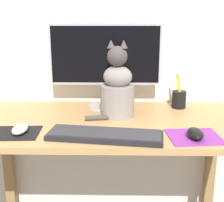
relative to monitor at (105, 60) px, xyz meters
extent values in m
cube|color=silver|center=(0.01, 0.13, 0.25)|extent=(7.00, 0.04, 2.50)
cube|color=tan|center=(0.01, -0.21, -0.25)|extent=(1.20, 0.61, 0.02)
cube|color=olive|center=(-0.54, 0.06, -0.63)|extent=(0.05, 0.05, 0.73)
cube|color=olive|center=(0.57, 0.06, -0.63)|extent=(0.05, 0.05, 0.73)
cylinder|color=#B2B2B7|center=(0.00, 0.00, -0.23)|extent=(0.17, 0.17, 0.01)
cylinder|color=#B2B2B7|center=(0.00, 0.00, -0.17)|extent=(0.04, 0.04, 0.11)
cube|color=#B2B2B7|center=(0.00, 0.00, 0.03)|extent=(0.55, 0.02, 0.30)
cube|color=black|center=(0.00, -0.01, 0.03)|extent=(0.52, 0.00, 0.27)
cube|color=black|center=(0.02, -0.41, -0.23)|extent=(0.45, 0.19, 0.02)
cube|color=#333338|center=(0.02, -0.41, -0.22)|extent=(0.43, 0.17, 0.01)
cube|color=black|center=(-0.33, -0.38, -0.24)|extent=(0.18, 0.16, 0.00)
cube|color=purple|center=(0.35, -0.40, -0.24)|extent=(0.21, 0.19, 0.00)
ellipsoid|color=white|center=(-0.32, -0.38, -0.22)|extent=(0.06, 0.10, 0.03)
ellipsoid|color=black|center=(0.35, -0.42, -0.22)|extent=(0.06, 0.10, 0.03)
cylinder|color=gray|center=(0.06, -0.14, -0.17)|extent=(0.18, 0.18, 0.14)
ellipsoid|color=gray|center=(0.06, -0.14, -0.05)|extent=(0.15, 0.13, 0.10)
sphere|color=#474242|center=(0.06, -0.15, 0.04)|extent=(0.10, 0.10, 0.09)
cone|color=#474242|center=(0.03, -0.15, 0.09)|extent=(0.04, 0.04, 0.04)
cone|color=#474242|center=(0.09, -0.16, 0.09)|extent=(0.04, 0.04, 0.04)
cylinder|color=#474242|center=(0.01, -0.20, -0.23)|extent=(0.20, 0.06, 0.02)
cylinder|color=black|center=(0.37, 0.00, -0.20)|extent=(0.07, 0.07, 0.08)
cylinder|color=yellow|center=(0.36, -0.01, -0.13)|extent=(0.03, 0.03, 0.14)
cylinder|color=yellow|center=(0.37, -0.01, -0.13)|extent=(0.03, 0.01, 0.14)
camera|label=1|loc=(0.06, -1.51, 0.21)|focal=50.00mm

